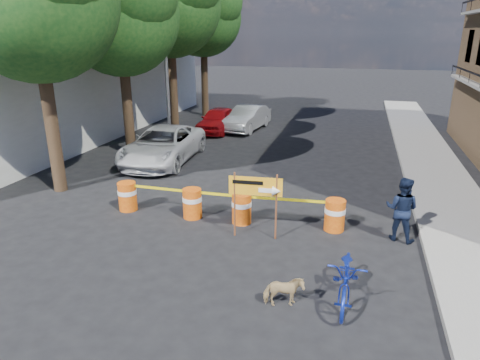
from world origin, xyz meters
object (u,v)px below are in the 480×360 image
Objects in this scene: barrel_mid_left at (192,203)px; barrel_far_right at (335,214)px; barrel_mid_right at (242,208)px; bicycle at (349,255)px; dog at (284,292)px; barrel_far_left at (127,196)px; suv_white at (163,145)px; sedan_silver at (247,118)px; pedestrian at (402,209)px; detour_sign at (262,192)px; sedan_red at (218,120)px.

barrel_mid_left is 1.00× the size of barrel_far_right.
barrel_mid_right is 4.44m from bicycle.
barrel_far_left is at bearing 37.42° from dog.
barrel_far_left is 0.17× the size of suv_white.
sedan_silver is (1.86, 7.14, -0.06)m from suv_white.
suv_white is at bearing -11.71° from pedestrian.
detour_sign is at bearing 135.33° from bicycle.
sedan_red is at bearing -142.30° from sedan_silver.
bicycle reaches higher than dog.
bicycle reaches higher than detour_sign.
bicycle is 0.40× the size of suv_white.
detour_sign reaches higher than sedan_silver.
pedestrian is at bearing 69.57° from bicycle.
sedan_silver is at bearing 86.95° from barrel_far_left.
suv_white is at bearing 103.16° from barrel_far_left.
barrel_mid_left is 1.13× the size of dog.
barrel_mid_right is 7.09m from suv_white.
pedestrian reaches higher than sedan_red.
barrel_mid_right is 0.43× the size of bicycle.
barrel_far_left is 2.16m from barrel_mid_left.
dog is at bearing -155.38° from bicycle.
sedan_red is (-2.99, 11.44, 0.19)m from barrel_mid_left.
barrel_mid_right is 0.17× the size of suv_white.
detour_sign is at bearing 31.11° from pedestrian.
bicycle is 1.50m from dog.
bicycle reaches higher than barrel_far_left.
barrel_mid_left is 6.16m from suv_white.
suv_white is at bearing 146.90° from barrel_far_right.
barrel_mid_right is 4.13m from dog.
barrel_far_left is at bearing 165.04° from detour_sign.
barrel_mid_left reaches higher than dog.
bicycle is 11.49m from suv_white.
barrel_far_right reaches higher than dog.
pedestrian is 14.21m from sedan_silver.
sedan_silver is (-5.66, 12.04, 0.21)m from barrel_far_right.
barrel_mid_left is 12.38m from sedan_silver.
sedan_silver is at bearing -2.17° from dog.
barrel_mid_left is 0.43× the size of bicycle.
detour_sign is at bearing -18.57° from barrel_mid_left.
dog is 16.38m from sedan_red.
bicycle is (-1.26, -3.25, 0.18)m from pedestrian.
pedestrian is (8.02, 0.13, 0.40)m from barrel_far_left.
pedestrian is 2.21× the size of dog.
barrel_far_left and barrel_mid_right have the same top height.
pedestrian reaches higher than dog.
barrel_mid_right is 4.36m from pedestrian.
detour_sign is 3.30m from bicycle.
sedan_silver is (-1.51, 12.29, 0.21)m from barrel_mid_left.
barrel_mid_left is 1.00× the size of barrel_mid_right.
sedan_red is at bearing 94.16° from barrel_far_left.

